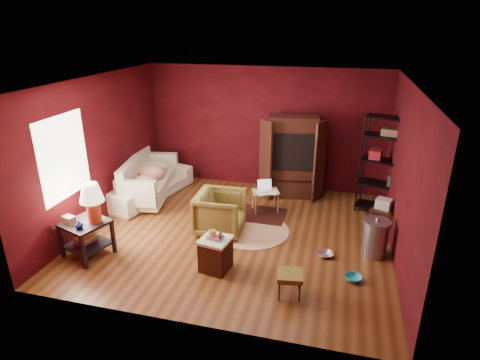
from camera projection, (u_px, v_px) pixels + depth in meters
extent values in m
cube|color=brown|center=(237.00, 234.00, 7.53)|extent=(5.50, 5.00, 0.02)
cube|color=white|center=(237.00, 81.00, 6.49)|extent=(5.50, 5.00, 0.02)
cube|color=#4F0B12|center=(265.00, 128.00, 9.27)|extent=(5.50, 0.02, 2.80)
cube|color=#4F0B12|center=(183.00, 230.00, 4.76)|extent=(5.50, 0.02, 2.80)
cube|color=#4F0B12|center=(98.00, 151.00, 7.66)|extent=(0.02, 5.00, 2.80)
cube|color=#4F0B12|center=(405.00, 177.00, 6.37)|extent=(0.02, 5.00, 2.80)
cube|color=white|center=(64.00, 157.00, 6.68)|extent=(0.02, 1.20, 1.40)
imported|color=silver|center=(147.00, 178.00, 8.93)|extent=(1.19, 2.37, 0.89)
imported|color=black|center=(220.00, 211.00, 7.43)|extent=(0.83, 0.88, 0.87)
imported|color=silver|center=(326.00, 249.00, 6.74)|extent=(0.27, 0.17, 0.27)
imported|color=#29AABF|center=(354.00, 273.00, 6.11)|extent=(0.27, 0.13, 0.26)
imported|color=#0E1746|center=(79.00, 225.00, 6.39)|extent=(0.17, 0.17, 0.13)
imported|color=#FFF27C|center=(212.00, 232.00, 6.18)|extent=(0.13, 0.11, 0.12)
cube|color=black|center=(85.00, 223.00, 6.62)|extent=(0.83, 0.83, 0.04)
cube|color=black|center=(88.00, 244.00, 6.77)|extent=(0.78, 0.78, 0.03)
cube|color=black|center=(61.00, 241.00, 6.65)|extent=(0.07, 0.07, 0.61)
cube|color=black|center=(83.00, 252.00, 6.35)|extent=(0.07, 0.07, 0.61)
cube|color=black|center=(91.00, 227.00, 7.11)|extent=(0.07, 0.07, 0.61)
cube|color=black|center=(113.00, 236.00, 6.81)|extent=(0.07, 0.07, 0.61)
cylinder|color=#DE5528|center=(94.00, 212.00, 6.56)|extent=(0.28, 0.28, 0.37)
cone|color=#F2E5C6|center=(91.00, 193.00, 6.44)|extent=(0.50, 0.50, 0.31)
cube|color=#957F51|center=(69.00, 220.00, 6.55)|extent=(0.23, 0.19, 0.13)
cube|color=#D8364A|center=(86.00, 241.00, 6.78)|extent=(0.33, 0.37, 0.03)
cube|color=#369BD8|center=(86.00, 239.00, 6.76)|extent=(0.33, 0.37, 0.03)
cube|color=#F3C451|center=(86.00, 237.00, 6.74)|extent=(0.33, 0.37, 0.03)
cube|color=silver|center=(151.00, 186.00, 8.97)|extent=(1.08, 1.95, 0.39)
cube|color=silver|center=(135.00, 175.00, 8.90)|extent=(0.48, 1.85, 0.78)
cube|color=silver|center=(137.00, 194.00, 8.04)|extent=(0.80, 0.30, 0.53)
cube|color=silver|center=(162.00, 163.00, 9.75)|extent=(0.80, 0.30, 0.53)
ellipsoid|color=red|center=(145.00, 182.00, 8.36)|extent=(0.58, 0.58, 0.27)
ellipsoid|color=red|center=(152.00, 172.00, 8.85)|extent=(0.65, 0.65, 0.31)
ellipsoid|color=silver|center=(158.00, 167.00, 9.31)|extent=(0.54, 0.54, 0.25)
cube|color=#492411|center=(216.00, 255.00, 6.35)|extent=(0.49, 0.49, 0.51)
cube|color=silver|center=(215.00, 240.00, 6.25)|extent=(0.52, 0.52, 0.05)
cube|color=#F0E2C6|center=(215.00, 238.00, 6.24)|extent=(0.27, 0.23, 0.02)
cube|color=#558FC6|center=(215.00, 237.00, 6.23)|extent=(0.25, 0.20, 0.02)
cube|color=#E25557|center=(215.00, 236.00, 6.22)|extent=(0.26, 0.22, 0.02)
cube|color=black|center=(220.00, 235.00, 6.21)|extent=(0.07, 0.16, 0.02)
cube|color=black|center=(290.00, 275.00, 5.72)|extent=(0.41, 0.41, 0.07)
cube|color=black|center=(290.00, 278.00, 5.74)|extent=(0.37, 0.37, 0.02)
cylinder|color=black|center=(279.00, 291.00, 5.67)|extent=(0.02, 0.02, 0.30)
cylinder|color=black|center=(300.00, 293.00, 5.64)|extent=(0.02, 0.02, 0.30)
cylinder|color=black|center=(280.00, 279.00, 5.93)|extent=(0.02, 0.02, 0.30)
cylinder|color=black|center=(299.00, 281.00, 5.91)|extent=(0.02, 0.02, 0.30)
cylinder|color=beige|center=(252.00, 230.00, 7.62)|extent=(1.63, 1.63, 0.01)
cube|color=#451612|center=(256.00, 214.00, 8.26)|extent=(1.21, 0.81, 0.01)
cube|color=tan|center=(266.00, 192.00, 8.24)|extent=(0.64, 0.55, 0.03)
cylinder|color=tan|center=(256.00, 205.00, 8.15)|extent=(0.04, 0.04, 0.45)
cylinder|color=tan|center=(278.00, 204.00, 8.21)|extent=(0.04, 0.04, 0.45)
cylinder|color=tan|center=(253.00, 199.00, 8.43)|extent=(0.04, 0.04, 0.45)
cylinder|color=tan|center=(275.00, 198.00, 8.49)|extent=(0.04, 0.04, 0.45)
cube|color=silver|center=(265.00, 190.00, 8.25)|extent=(0.34, 0.29, 0.01)
cube|color=silver|center=(265.00, 184.00, 8.31)|extent=(0.29, 0.17, 0.19)
cube|color=white|center=(261.00, 193.00, 8.13)|extent=(0.31, 0.33, 0.00)
cube|color=white|center=(272.00, 192.00, 8.17)|extent=(0.24, 0.30, 0.00)
cube|color=#3A1810|center=(292.00, 157.00, 8.88)|extent=(1.14, 0.74, 1.83)
cube|color=black|center=(293.00, 150.00, 8.72)|extent=(0.93, 0.57, 0.82)
cube|color=#3A1810|center=(266.00, 160.00, 8.68)|extent=(0.34, 0.34, 1.73)
cube|color=#3A1810|center=(320.00, 161.00, 8.58)|extent=(0.23, 0.41, 1.73)
cube|color=#2E3133|center=(292.00, 153.00, 8.80)|extent=(0.67, 0.57, 0.50)
cube|color=black|center=(293.00, 157.00, 8.57)|extent=(0.48, 0.09, 0.39)
cube|color=#3A1810|center=(291.00, 178.00, 9.01)|extent=(0.93, 0.62, 0.05)
cylinder|color=black|center=(360.00, 166.00, 8.06)|extent=(0.03, 0.03, 2.01)
cylinder|color=black|center=(409.00, 174.00, 7.62)|extent=(0.03, 0.03, 2.01)
cylinder|color=black|center=(365.00, 160.00, 8.38)|extent=(0.03, 0.03, 2.01)
cylinder|color=black|center=(413.00, 168.00, 7.94)|extent=(0.03, 0.03, 2.01)
cube|color=black|center=(380.00, 207.00, 8.33)|extent=(1.06, 0.67, 0.03)
cube|color=black|center=(383.00, 185.00, 8.14)|extent=(1.06, 0.67, 0.03)
cube|color=black|center=(387.00, 161.00, 7.96)|extent=(1.06, 0.67, 0.03)
cube|color=black|center=(390.00, 137.00, 7.77)|extent=(1.06, 0.67, 0.03)
cube|color=black|center=(393.00, 118.00, 7.64)|extent=(1.06, 0.67, 0.03)
cube|color=maroon|center=(376.00, 154.00, 8.02)|extent=(0.29, 0.33, 0.18)
cube|color=#32333F|center=(396.00, 181.00, 7.99)|extent=(0.34, 0.34, 0.22)
cube|color=#7E614B|center=(391.00, 132.00, 7.74)|extent=(0.38, 0.31, 0.13)
cube|color=#3A1810|center=(383.00, 209.00, 7.25)|extent=(0.49, 0.49, 0.04)
cube|color=#3A1810|center=(370.00, 223.00, 7.33)|extent=(0.05, 0.05, 0.54)
cube|color=#3A1810|center=(387.00, 228.00, 7.15)|extent=(0.05, 0.05, 0.54)
cube|color=#3A1810|center=(376.00, 217.00, 7.56)|extent=(0.05, 0.05, 0.54)
cube|color=#3A1810|center=(393.00, 222.00, 7.38)|extent=(0.05, 0.05, 0.54)
cube|color=silver|center=(384.00, 204.00, 7.21)|extent=(0.32, 0.29, 0.19)
cylinder|color=#9C9EA3|center=(375.00, 239.00, 6.72)|extent=(0.50, 0.50, 0.61)
cylinder|color=#9C9EA3|center=(377.00, 222.00, 6.61)|extent=(0.55, 0.55, 0.04)
sphere|color=#9C9EA3|center=(378.00, 220.00, 6.59)|extent=(0.08, 0.08, 0.06)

